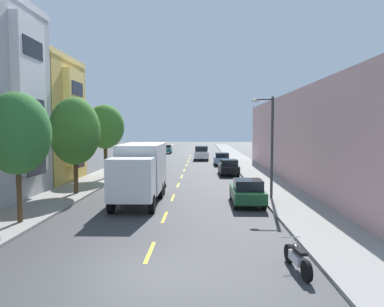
# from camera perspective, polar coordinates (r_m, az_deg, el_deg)

# --- Properties ---
(ground_plane) EXTENTS (160.00, 160.00, 0.00)m
(ground_plane) POSITION_cam_1_polar(r_m,az_deg,el_deg) (40.50, -1.03, -2.20)
(ground_plane) COLOR #38383A
(sidewalk_left) EXTENTS (3.20, 120.00, 0.14)m
(sidewalk_left) POSITION_cam_1_polar(r_m,az_deg,el_deg) (39.49, -11.52, -2.34)
(sidewalk_left) COLOR gray
(sidewalk_left) RESTS_ON ground_plane
(sidewalk_right) EXTENTS (3.20, 120.00, 0.14)m
(sidewalk_right) POSITION_cam_1_polar(r_m,az_deg,el_deg) (38.83, 9.37, -2.42)
(sidewalk_right) COLOR gray
(sidewalk_right) RESTS_ON ground_plane
(lane_centerline_dashes) EXTENTS (0.14, 47.20, 0.01)m
(lane_centerline_dashes) POSITION_cam_1_polar(r_m,az_deg,el_deg) (35.05, -1.44, -3.16)
(lane_centerline_dashes) COLOR yellow
(lane_centerline_dashes) RESTS_ON ground_plane
(townhouse_third_mustard) EXTENTS (10.62, 7.21, 10.13)m
(townhouse_third_mustard) POSITION_cam_1_polar(r_m,az_deg,el_deg) (32.37, -26.98, 4.45)
(townhouse_third_mustard) COLOR tan
(townhouse_third_mustard) RESTS_ON ground_plane
(apartment_block_opposite) EXTENTS (10.00, 36.00, 7.22)m
(apartment_block_opposite) POSITION_cam_1_polar(r_m,az_deg,el_deg) (32.49, 23.02, 2.34)
(apartment_block_opposite) COLOR #CC9E9E
(apartment_block_opposite) RESTS_ON ground_plane
(street_tree_nearest) EXTENTS (2.91, 2.91, 5.86)m
(street_tree_nearest) POSITION_cam_1_polar(r_m,az_deg,el_deg) (17.64, -26.25, 2.88)
(street_tree_nearest) COLOR #47331E
(street_tree_nearest) RESTS_ON sidewalk_left
(street_tree_second) EXTENTS (3.22, 3.22, 6.26)m
(street_tree_second) POSITION_cam_1_polar(r_m,az_deg,el_deg) (24.27, -18.28, 3.41)
(street_tree_second) COLOR #47331E
(street_tree_second) RESTS_ON sidewalk_left
(street_tree_third) EXTENTS (3.21, 3.21, 6.28)m
(street_tree_third) POSITION_cam_1_polar(r_m,az_deg,el_deg) (31.16, -13.78, 4.17)
(street_tree_third) COLOR #47331E
(street_tree_third) RESTS_ON sidewalk_left
(street_lamp) EXTENTS (1.35, 0.28, 6.15)m
(street_lamp) POSITION_cam_1_polar(r_m,az_deg,el_deg) (22.03, 12.33, 2.30)
(street_lamp) COLOR #38383D
(street_lamp) RESTS_ON sidewalk_right
(delivery_box_truck) EXTENTS (2.43, 7.22, 3.43)m
(delivery_box_truck) POSITION_cam_1_polar(r_m,az_deg,el_deg) (21.34, -8.24, -2.58)
(delivery_box_truck) COLOR white
(delivery_box_truck) RESTS_ON ground_plane
(parked_hatchback_black) EXTENTS (1.80, 4.03, 1.50)m
(parked_hatchback_black) POSITION_cam_1_polar(r_m,az_deg,el_deg) (33.67, 5.89, -2.18)
(parked_hatchback_black) COLOR black
(parked_hatchback_black) RESTS_ON ground_plane
(parked_hatchback_sky) EXTENTS (1.80, 4.03, 1.50)m
(parked_hatchback_sky) POSITION_cam_1_polar(r_m,az_deg,el_deg) (42.80, 4.79, -0.86)
(parked_hatchback_sky) COLOR #7A9EC6
(parked_hatchback_sky) RESTS_ON ground_plane
(parked_hatchback_teal) EXTENTS (1.85, 4.04, 1.50)m
(parked_hatchback_teal) POSITION_cam_1_polar(r_m,az_deg,el_deg) (63.53, -4.08, 0.71)
(parked_hatchback_teal) COLOR #195B60
(parked_hatchback_teal) RESTS_ON ground_plane
(parked_wagon_red) EXTENTS (1.84, 4.71, 1.50)m
(parked_wagon_red) POSITION_cam_1_polar(r_m,az_deg,el_deg) (36.72, -8.28, -1.62)
(parked_wagon_red) COLOR #AD1E1E
(parked_wagon_red) RESTS_ON ground_plane
(parked_hatchback_forest) EXTENTS (1.77, 4.02, 1.50)m
(parked_hatchback_forest) POSITION_cam_1_polar(r_m,az_deg,el_deg) (20.73, 8.86, -6.06)
(parked_hatchback_forest) COLOR #194C28
(parked_hatchback_forest) RESTS_ON ground_plane
(moving_white_sedan) EXTENTS (1.95, 4.80, 1.93)m
(moving_white_sedan) POSITION_cam_1_polar(r_m,az_deg,el_deg) (49.97, 1.53, 0.10)
(moving_white_sedan) COLOR silver
(moving_white_sedan) RESTS_ON ground_plane
(parked_motorcycle) EXTENTS (0.62, 2.05, 0.90)m
(parked_motorcycle) POSITION_cam_1_polar(r_m,az_deg,el_deg) (11.74, 16.54, -15.80)
(parked_motorcycle) COLOR black
(parked_motorcycle) RESTS_ON ground_plane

